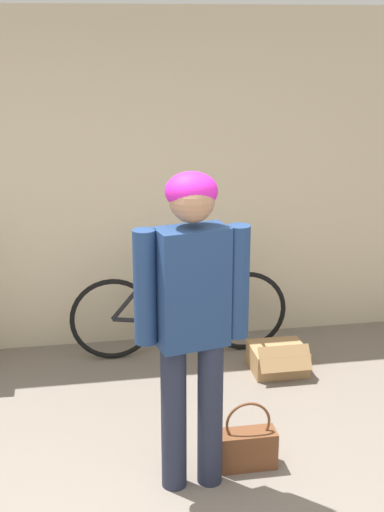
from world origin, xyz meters
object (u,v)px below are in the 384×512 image
bicycle (180,312)px  handbag (247,447)px  cardboard_box (278,358)px  person (192,306)px

bicycle → handbag: size_ratio=4.05×
handbag → cardboard_box: bearing=65.6°
person → bicycle: 1.81m
person → handbag: size_ratio=4.25×
person → cardboard_box: size_ratio=4.24×
bicycle → cardboard_box: (0.67, -0.40, -0.26)m
bicycle → cardboard_box: 0.83m
bicycle → cardboard_box: bicycle is taller
handbag → cardboard_box: 1.26m
bicycle → handbag: (0.15, -1.55, -0.22)m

